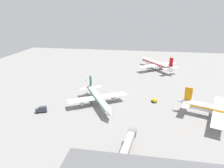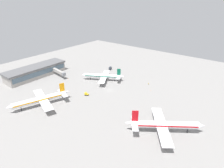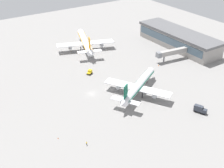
% 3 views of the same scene
% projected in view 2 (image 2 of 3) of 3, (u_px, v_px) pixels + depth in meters
% --- Properties ---
extents(ground, '(288.00, 288.00, 0.00)m').
position_uv_depth(ground, '(110.00, 90.00, 165.04)').
color(ground, gray).
extents(terminal_building, '(60.86, 17.97, 10.42)m').
position_uv_depth(terminal_building, '(36.00, 71.00, 191.60)').
color(terminal_building, '#9E9993').
rests_on(terminal_building, ground).
extents(airplane_at_gate, '(34.04, 40.24, 14.28)m').
position_uv_depth(airplane_at_gate, '(164.00, 125.00, 113.01)').
color(airplane_at_gate, white).
rests_on(airplane_at_gate, ground).
extents(airplane_taxiing, '(31.34, 37.42, 12.62)m').
position_uv_depth(airplane_taxiing, '(103.00, 76.00, 182.39)').
color(airplane_taxiing, white).
rests_on(airplane_taxiing, ground).
extents(airplane_distant, '(44.08, 36.27, 13.88)m').
position_uv_depth(airplane_distant, '(41.00, 99.00, 140.70)').
color(airplane_distant, white).
rests_on(airplane_distant, ground).
extents(baggage_tug, '(3.51, 3.75, 2.30)m').
position_uv_depth(baggage_tug, '(86.00, 94.00, 156.54)').
color(baggage_tug, black).
rests_on(baggage_tug, ground).
extents(catering_truck, '(5.90, 3.89, 3.30)m').
position_uv_depth(catering_truck, '(110.00, 68.00, 210.30)').
color(catering_truck, black).
rests_on(catering_truck, ground).
extents(ground_crew_worker, '(0.53, 0.53, 1.67)m').
position_uv_depth(ground_crew_worker, '(148.00, 84.00, 175.30)').
color(ground_crew_worker, '#1E2338').
rests_on(ground_crew_worker, ground).
extents(jet_bridge, '(5.70, 21.44, 6.74)m').
position_uv_depth(jet_bridge, '(59.00, 72.00, 190.66)').
color(jet_bridge, '#9E9993').
rests_on(jet_bridge, ground).
extents(safety_cone_near_gate, '(0.44, 0.44, 0.60)m').
position_uv_depth(safety_cone_near_gate, '(68.00, 79.00, 187.73)').
color(safety_cone_near_gate, '#EA590C').
rests_on(safety_cone_near_gate, ground).
extents(safety_cone_mid_apron, '(0.44, 0.44, 0.60)m').
position_uv_depth(safety_cone_mid_apron, '(151.00, 90.00, 164.72)').
color(safety_cone_mid_apron, '#EA590C').
rests_on(safety_cone_mid_apron, ground).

